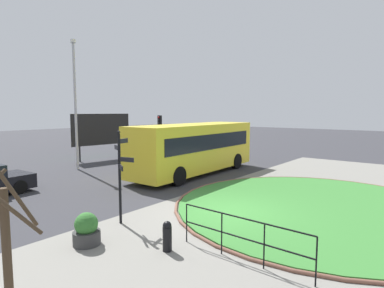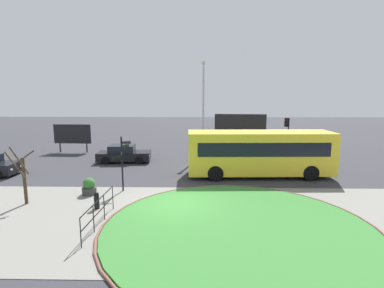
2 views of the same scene
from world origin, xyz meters
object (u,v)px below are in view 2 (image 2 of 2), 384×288
object	(u,v)px
car_far_lane	(124,154)
lamppost_tall	(203,106)
bus_yellow	(259,152)
billboard_left	(73,134)
signpost_directional	(122,160)
billboard_right	(240,127)
planter_near_signpost	(89,187)
bollard_foreground	(97,200)
street_tree_bare	(23,176)
traffic_light_near	(287,128)

from	to	relation	value
car_far_lane	lamppost_tall	xyz separation A→B (m)	(6.50, 2.79, 3.77)
bus_yellow	billboard_left	bearing A→B (deg)	151.35
signpost_directional	billboard_right	xyz separation A→B (m)	(8.30, 12.70, 0.49)
planter_near_signpost	bollard_foreground	bearing A→B (deg)	-61.58
signpost_directional	car_far_lane	world-z (taller)	signpost_directional
bollard_foreground	planter_near_signpost	size ratio (longest dim) A/B	0.90
signpost_directional	planter_near_signpost	xyz separation A→B (m)	(-1.72, -0.60, -1.40)
street_tree_bare	bus_yellow	bearing A→B (deg)	23.62
lamppost_tall	billboard_left	bearing A→B (deg)	174.45
lamppost_tall	traffic_light_near	bearing A→B (deg)	-3.02
car_far_lane	billboard_left	distance (m)	7.13
traffic_light_near	planter_near_signpost	xyz separation A→B (m)	(-13.70, -10.48, -2.10)
bollard_foreground	bus_yellow	size ratio (longest dim) A/B	0.09
lamppost_tall	billboard_right	world-z (taller)	lamppost_tall
car_far_lane	billboard_left	xyz separation A→B (m)	(-5.81, 3.99, 1.07)
billboard_left	street_tree_bare	bearing A→B (deg)	-74.28
bus_yellow	lamppost_tall	bearing A→B (deg)	116.06
planter_near_signpost	street_tree_bare	distance (m)	3.23
bus_yellow	billboard_left	distance (m)	17.87
bus_yellow	billboard_left	size ratio (longest dim) A/B	2.67
signpost_directional	street_tree_bare	bearing A→B (deg)	-153.80
bus_yellow	street_tree_bare	world-z (taller)	bus_yellow
billboard_left	billboard_right	world-z (taller)	billboard_right
signpost_directional	billboard_right	bearing A→B (deg)	56.84
planter_near_signpost	lamppost_tall	bearing A→B (deg)	59.53
bus_yellow	street_tree_bare	xyz separation A→B (m)	(-12.66, -5.54, -0.15)
signpost_directional	traffic_light_near	distance (m)	15.54
signpost_directional	car_far_lane	xyz separation A→B (m)	(-1.82, 7.47, -1.18)
car_far_lane	bollard_foreground	bearing A→B (deg)	-87.00
lamppost_tall	bollard_foreground	bearing A→B (deg)	-112.19
signpost_directional	bus_yellow	size ratio (longest dim) A/B	0.33
billboard_right	billboard_left	bearing A→B (deg)	-169.16
car_far_lane	billboard_left	size ratio (longest dim) A/B	1.21
street_tree_bare	billboard_right	bearing A→B (deg)	49.56
signpost_directional	lamppost_tall	xyz separation A→B (m)	(4.68, 10.27, 2.59)
car_far_lane	traffic_light_near	size ratio (longest dim) A/B	1.25
bus_yellow	planter_near_signpost	world-z (taller)	bus_yellow
billboard_left	bollard_foreground	bearing A→B (deg)	-61.37
signpost_directional	bollard_foreground	size ratio (longest dim) A/B	3.71
bollard_foreground	billboard_left	world-z (taller)	billboard_left
bollard_foreground	billboard_right	distance (m)	17.86
car_far_lane	planter_near_signpost	xyz separation A→B (m)	(0.10, -8.08, -0.23)
billboard_right	lamppost_tall	bearing A→B (deg)	-139.69
traffic_light_near	signpost_directional	bearing A→B (deg)	32.59
lamppost_tall	street_tree_bare	xyz separation A→B (m)	(-9.03, -12.41, -2.96)
billboard_right	planter_near_signpost	world-z (taller)	billboard_right
signpost_directional	bus_yellow	distance (m)	8.98
bollard_foreground	bus_yellow	xyz separation A→B (m)	(8.91, 6.06, 1.19)
billboard_left	street_tree_bare	size ratio (longest dim) A/B	1.19
billboard_right	street_tree_bare	size ratio (longest dim) A/B	1.64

